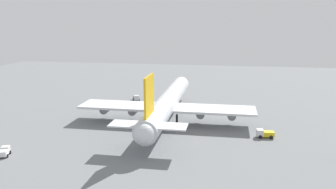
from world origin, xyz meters
TOP-DOWN VIEW (x-y plane):
  - ground_plane at (0.00, 0.00)m, footprint 284.17×284.17m
  - cargo_airplane at (-0.37, 0.00)m, footprint 71.04×56.48m
  - cargo_loader at (-37.35, 34.48)m, footprint 4.39×3.27m
  - pushback_tractor at (-12.50, -30.09)m, footprint 2.84×4.99m
  - baggage_tug at (25.78, 17.88)m, footprint 4.92×3.69m
  - safety_cone_nose at (31.97, 2.34)m, footprint 0.41×0.41m

SIDE VIEW (x-z plane):
  - ground_plane at x=0.00m, z-range 0.00..0.00m
  - safety_cone_nose at x=31.97m, z-range 0.00..0.59m
  - cargo_loader at x=-37.35m, z-range 0.06..2.10m
  - baggage_tug at x=25.78m, z-range 0.00..2.34m
  - pushback_tractor at x=-12.50m, z-range 0.05..2.42m
  - cargo_airplane at x=-0.37m, z-range -3.67..15.72m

